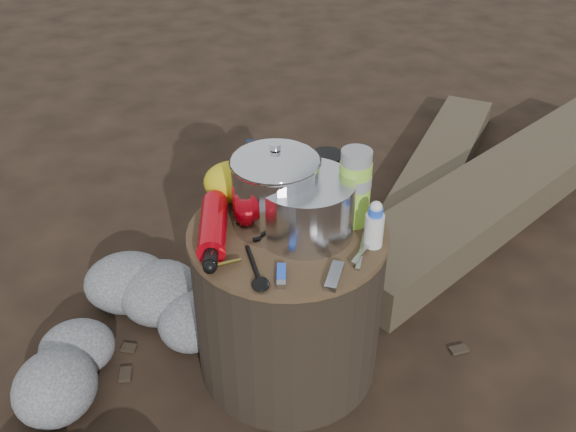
{
  "coord_description": "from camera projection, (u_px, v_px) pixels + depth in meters",
  "views": [
    {
      "loc": [
        -0.07,
        -1.21,
        1.3
      ],
      "look_at": [
        0.0,
        0.0,
        0.48
      ],
      "focal_mm": 39.09,
      "sensor_mm": 36.0,
      "label": 1
    }
  ],
  "objects": [
    {
      "name": "multitool",
      "position": [
        334.0,
        276.0,
        1.33
      ],
      "size": [
        0.05,
        0.1,
        0.01
      ],
      "primitive_type": "cube",
      "rotation": [
        0.0,
        0.0,
        -0.32
      ],
      "color": "#ABACB1",
      "rests_on": "stump"
    },
    {
      "name": "food_pouch",
      "position": [
        271.0,
        171.0,
        1.56
      ],
      "size": [
        0.12,
        0.04,
        0.15
      ],
      "primitive_type": "cube",
      "rotation": [
        0.0,
        0.0,
        -0.08
      ],
      "color": "#0A1646",
      "rests_on": "stump"
    },
    {
      "name": "squeeze_bottle",
      "position": [
        374.0,
        226.0,
        1.41
      ],
      "size": [
        0.04,
        0.04,
        0.1
      ],
      "primitive_type": "cylinder",
      "color": "silver",
      "rests_on": "stump"
    },
    {
      "name": "ground",
      "position": [
        288.0,
        360.0,
        1.73
      ],
      "size": [
        60.0,
        60.0,
        0.0
      ],
      "primitive_type": "plane",
      "color": "black",
      "rests_on": "ground"
    },
    {
      "name": "foil_windscreen",
      "position": [
        305.0,
        207.0,
        1.44
      ],
      "size": [
        0.23,
        0.23,
        0.14
      ],
      "primitive_type": "cylinder",
      "color": "silver",
      "rests_on": "stump"
    },
    {
      "name": "stuff_sack",
      "position": [
        233.0,
        182.0,
        1.57
      ],
      "size": [
        0.15,
        0.12,
        0.1
      ],
      "primitive_type": "ellipsoid",
      "color": "gold",
      "rests_on": "stump"
    },
    {
      "name": "pot_grabber",
      "position": [
        362.0,
        250.0,
        1.41
      ],
      "size": [
        0.09,
        0.14,
        0.01
      ],
      "primitive_type": null,
      "rotation": [
        0.0,
        0.0,
        -0.44
      ],
      "color": "#ABACB1",
      "rests_on": "stump"
    },
    {
      "name": "log_main",
      "position": [
        505.0,
        188.0,
        2.34
      ],
      "size": [
        1.48,
        1.32,
        0.14
      ],
      "primitive_type": "cube",
      "rotation": [
        0.0,
        0.0,
        -0.87
      ],
      "color": "#403527",
      "rests_on": "ground"
    },
    {
      "name": "lighter",
      "position": [
        281.0,
        273.0,
        1.34
      ],
      "size": [
        0.02,
        0.08,
        0.01
      ],
      "primitive_type": "cube",
      "rotation": [
        0.0,
        0.0,
        -0.06
      ],
      "color": "blue",
      "rests_on": "stump"
    },
    {
      "name": "thermos",
      "position": [
        354.0,
        188.0,
        1.46
      ],
      "size": [
        0.08,
        0.08,
        0.19
      ],
      "primitive_type": "cylinder",
      "color": "#8DC938",
      "rests_on": "stump"
    },
    {
      "name": "fuel_bottle",
      "position": [
        213.0,
        227.0,
        1.44
      ],
      "size": [
        0.07,
        0.27,
        0.06
      ],
      "primitive_type": null,
      "rotation": [
        0.0,
        0.0,
        -0.01
      ],
      "color": "#B2050F",
      "rests_on": "stump"
    },
    {
      "name": "rock_ring",
      "position": [
        117.0,
        390.0,
        1.53
      ],
      "size": [
        0.42,
        0.92,
        0.18
      ],
      "primitive_type": null,
      "color": "#5D5D62",
      "rests_on": "ground"
    },
    {
      "name": "camping_pot",
      "position": [
        276.0,
        188.0,
        1.45
      ],
      "size": [
        0.2,
        0.2,
        0.2
      ],
      "primitive_type": "cylinder",
      "color": "silver",
      "rests_on": "stump"
    },
    {
      "name": "spork",
      "position": [
        253.0,
        264.0,
        1.37
      ],
      "size": [
        0.06,
        0.15,
        0.01
      ],
      "primitive_type": null,
      "rotation": [
        0.0,
        0.0,
        0.2
      ],
      "color": "black",
      "rests_on": "stump"
    },
    {
      "name": "stump",
      "position": [
        288.0,
        300.0,
        1.61
      ],
      "size": [
        0.48,
        0.48,
        0.44
      ],
      "primitive_type": "cylinder",
      "color": "black",
      "rests_on": "ground"
    },
    {
      "name": "log_small",
      "position": [
        442.0,
        160.0,
        2.58
      ],
      "size": [
        0.7,
        1.08,
        0.09
      ],
      "primitive_type": "cube",
      "rotation": [
        0.0,
        0.0,
        -0.49
      ],
      "color": "#403527",
      "rests_on": "ground"
    },
    {
      "name": "travel_mug",
      "position": [
        326.0,
        176.0,
        1.57
      ],
      "size": [
        0.08,
        0.08,
        0.12
      ],
      "primitive_type": "cylinder",
      "color": "black",
      "rests_on": "stump"
    }
  ]
}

